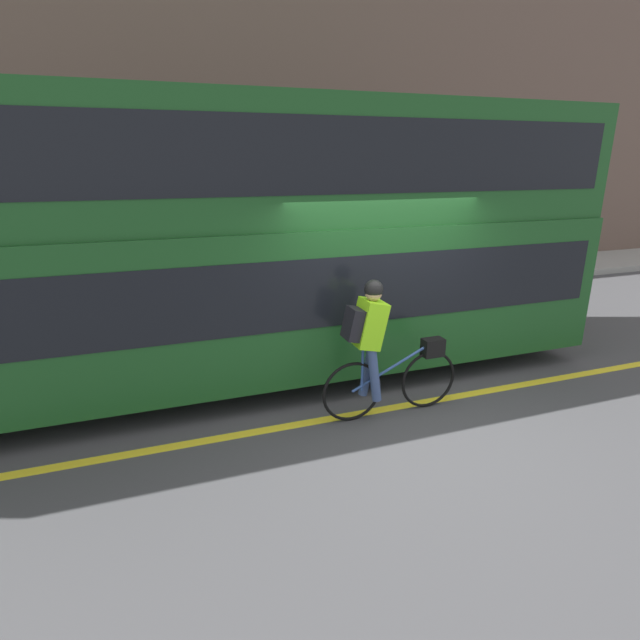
# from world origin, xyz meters

# --- Properties ---
(ground_plane) EXTENTS (80.00, 80.00, 0.00)m
(ground_plane) POSITION_xyz_m (0.00, 0.00, 0.00)
(ground_plane) COLOR #424244
(road_center_line) EXTENTS (50.00, 0.14, 0.01)m
(road_center_line) POSITION_xyz_m (0.00, -0.05, 0.00)
(road_center_line) COLOR yellow
(road_center_line) RESTS_ON ground_plane
(sidewalk_curb) EXTENTS (60.00, 2.11, 0.16)m
(sidewalk_curb) POSITION_xyz_m (0.00, 5.89, 0.08)
(sidewalk_curb) COLOR gray
(sidewalk_curb) RESTS_ON ground_plane
(building_facade) EXTENTS (60.00, 0.30, 7.52)m
(building_facade) POSITION_xyz_m (0.00, 7.09, 3.76)
(building_facade) COLOR brown
(building_facade) RESTS_ON ground_plane
(bus) EXTENTS (10.50, 2.54, 3.65)m
(bus) POSITION_xyz_m (-1.90, 1.58, 2.02)
(bus) COLOR black
(bus) RESTS_ON ground_plane
(cyclist_on_bike) EXTENTS (1.76, 0.32, 1.69)m
(cyclist_on_bike) POSITION_xyz_m (-0.28, -0.15, 0.90)
(cyclist_on_bike) COLOR black
(cyclist_on_bike) RESTS_ON ground_plane
(trash_bin) EXTENTS (0.52, 0.52, 1.00)m
(trash_bin) POSITION_xyz_m (-4.60, 5.78, 0.66)
(trash_bin) COLOR #515156
(trash_bin) RESTS_ON sidewalk_curb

